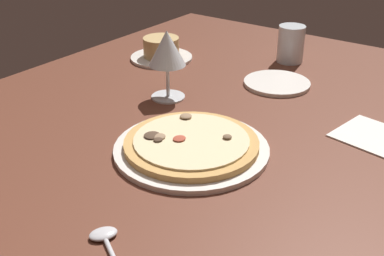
# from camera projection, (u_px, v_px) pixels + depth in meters

# --- Properties ---
(dining_table) EXTENTS (1.50, 1.10, 0.04)m
(dining_table) POSITION_uv_depth(u_px,v_px,m) (193.00, 143.00, 0.96)
(dining_table) COLOR brown
(dining_table) RESTS_ON ground
(pizza_main) EXTENTS (0.28, 0.28, 0.03)m
(pizza_main) POSITION_uv_depth(u_px,v_px,m) (191.00, 146.00, 0.88)
(pizza_main) COLOR silver
(pizza_main) RESTS_ON dining_table
(ramekin_on_saucer) EXTENTS (0.17, 0.17, 0.06)m
(ramekin_on_saucer) POSITION_uv_depth(u_px,v_px,m) (161.00, 50.00, 1.32)
(ramekin_on_saucer) COLOR silver
(ramekin_on_saucer) RESTS_ON dining_table
(wine_glass_far) EXTENTS (0.08, 0.08, 0.16)m
(wine_glass_far) POSITION_uv_depth(u_px,v_px,m) (167.00, 51.00, 1.05)
(wine_glass_far) COLOR silver
(wine_glass_far) RESTS_ON dining_table
(water_glass) EXTENTS (0.07, 0.07, 0.10)m
(water_glass) POSITION_uv_depth(u_px,v_px,m) (291.00, 46.00, 1.30)
(water_glass) COLOR silver
(water_glass) RESTS_ON dining_table
(side_plate) EXTENTS (0.16, 0.16, 0.01)m
(side_plate) POSITION_uv_depth(u_px,v_px,m) (277.00, 83.00, 1.17)
(side_plate) COLOR silver
(side_plate) RESTS_ON dining_table
(spoon) EXTENTS (0.07, 0.11, 0.01)m
(spoon) POSITION_uv_depth(u_px,v_px,m) (106.00, 240.00, 0.67)
(spoon) COLOR silver
(spoon) RESTS_ON dining_table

